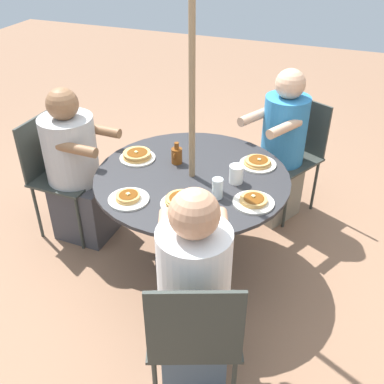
# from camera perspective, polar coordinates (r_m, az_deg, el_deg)

# --- Properties ---
(ground_plane) EXTENTS (12.00, 12.00, 0.00)m
(ground_plane) POSITION_cam_1_polar(r_m,az_deg,el_deg) (3.31, -0.00, -8.59)
(ground_plane) COLOR #8C664C
(patio_table) EXTENTS (1.26, 1.26, 0.72)m
(patio_table) POSITION_cam_1_polar(r_m,az_deg,el_deg) (2.94, -0.00, 0.20)
(patio_table) COLOR #28282B
(patio_table) RESTS_ON ground
(umbrella_pole) EXTENTS (0.04, 0.04, 2.23)m
(umbrella_pole) POSITION_cam_1_polar(r_m,az_deg,el_deg) (2.69, -0.00, 9.38)
(umbrella_pole) COLOR #846B4C
(umbrella_pole) RESTS_ON ground
(patio_chair_north) EXTENTS (0.59, 0.59, 0.91)m
(patio_chair_north) POSITION_cam_1_polar(r_m,az_deg,el_deg) (3.68, 12.74, 5.39)
(patio_chair_north) COLOR #333833
(patio_chair_north) RESTS_ON ground
(diner_north) EXTENTS (0.57, 0.51, 1.21)m
(diner_north) POSITION_cam_1_polar(r_m,az_deg,el_deg) (3.54, 11.09, 4.96)
(diner_north) COLOR gray
(diner_north) RESTS_ON ground
(patio_chair_east) EXTENTS (0.45, 0.45, 0.91)m
(patio_chair_east) POSITION_cam_1_polar(r_m,az_deg,el_deg) (3.47, -16.77, 2.92)
(patio_chair_east) COLOR #333833
(patio_chair_east) RESTS_ON ground
(diner_east) EXTENTS (0.39, 0.52, 1.17)m
(diner_east) POSITION_cam_1_polar(r_m,az_deg,el_deg) (3.37, -14.38, 2.31)
(diner_east) COLOR #3D3D42
(diner_east) RESTS_ON ground
(patio_chair_south) EXTENTS (0.57, 0.57, 0.91)m
(patio_chair_south) POSITION_cam_1_polar(r_m,az_deg,el_deg) (2.17, 0.30, -17.20)
(patio_chair_south) COLOR #333833
(patio_chair_south) RESTS_ON ground
(diner_south) EXTENTS (0.56, 0.48, 1.21)m
(diner_south) POSITION_cam_1_polar(r_m,az_deg,el_deg) (2.27, 0.24, -13.44)
(diner_south) COLOR slate
(diner_south) RESTS_ON ground
(pancake_plate_a) EXTENTS (0.24, 0.24, 0.06)m
(pancake_plate_a) POSITION_cam_1_polar(r_m,az_deg,el_deg) (2.59, -1.38, -1.20)
(pancake_plate_a) COLOR silver
(pancake_plate_a) RESTS_ON patio_table
(pancake_plate_b) EXTENTS (0.24, 0.24, 0.05)m
(pancake_plate_b) POSITION_cam_1_polar(r_m,az_deg,el_deg) (2.63, 7.81, -1.14)
(pancake_plate_b) COLOR silver
(pancake_plate_b) RESTS_ON patio_table
(pancake_plate_c) EXTENTS (0.24, 0.24, 0.05)m
(pancake_plate_c) POSITION_cam_1_polar(r_m,az_deg,el_deg) (2.66, -8.08, -0.76)
(pancake_plate_c) COLOR silver
(pancake_plate_c) RESTS_ON patio_table
(pancake_plate_d) EXTENTS (0.24, 0.24, 0.06)m
(pancake_plate_d) POSITION_cam_1_polar(r_m,az_deg,el_deg) (3.08, -6.96, 4.60)
(pancake_plate_d) COLOR silver
(pancake_plate_d) RESTS_ON patio_table
(pancake_plate_e) EXTENTS (0.24, 0.24, 0.05)m
(pancake_plate_e) POSITION_cam_1_polar(r_m,az_deg,el_deg) (3.01, 8.33, 3.71)
(pancake_plate_e) COLOR silver
(pancake_plate_e) RESTS_ON patio_table
(syrup_bottle) EXTENTS (0.10, 0.07, 0.15)m
(syrup_bottle) POSITION_cam_1_polar(r_m,az_deg,el_deg) (2.99, -1.96, 4.70)
(syrup_bottle) COLOR brown
(syrup_bottle) RESTS_ON patio_table
(coffee_cup) EXTENTS (0.09, 0.09, 0.12)m
(coffee_cup) POSITION_cam_1_polar(r_m,az_deg,el_deg) (2.79, 5.65, 2.28)
(coffee_cup) COLOR white
(coffee_cup) RESTS_ON patio_table
(drinking_glass_a) EXTENTS (0.07, 0.07, 0.13)m
(drinking_glass_a) POSITION_cam_1_polar(r_m,az_deg,el_deg) (2.63, 3.25, 0.47)
(drinking_glass_a) COLOR silver
(drinking_glass_a) RESTS_ON patio_table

